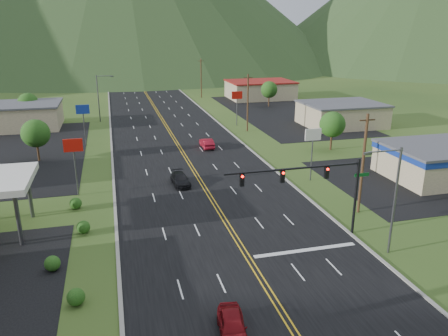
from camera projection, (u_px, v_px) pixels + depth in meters
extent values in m
cylinder|color=black|center=(356.00, 197.00, 38.41)|extent=(0.24, 0.24, 7.00)
cylinder|color=black|center=(294.00, 169.00, 36.01)|extent=(12.00, 0.18, 0.18)
cube|color=#0C591E|center=(362.00, 175.00, 37.89)|extent=(1.40, 0.06, 0.30)
cube|color=black|center=(327.00, 173.00, 36.92)|extent=(0.35, 0.28, 1.05)
sphere|color=#FF0C05|center=(328.00, 169.00, 36.64)|extent=(0.22, 0.22, 0.22)
cube|color=black|center=(282.00, 176.00, 35.96)|extent=(0.35, 0.28, 1.05)
sphere|color=#FF0C05|center=(283.00, 173.00, 35.68)|extent=(0.22, 0.22, 0.22)
cube|color=black|center=(242.00, 180.00, 35.12)|extent=(0.35, 0.28, 1.05)
sphere|color=#FF0C05|center=(243.00, 177.00, 34.84)|extent=(0.22, 0.22, 0.22)
cylinder|color=#59595E|center=(395.00, 202.00, 34.66)|extent=(0.20, 0.20, 9.00)
cylinder|color=#59595E|center=(385.00, 151.00, 32.98)|extent=(2.88, 0.12, 0.12)
cube|color=#59595E|center=(368.00, 154.00, 32.67)|extent=(0.60, 0.25, 0.18)
cylinder|color=#59595E|center=(98.00, 99.00, 84.24)|extent=(0.20, 0.20, 9.00)
cylinder|color=#59595E|center=(104.00, 76.00, 83.26)|extent=(2.88, 0.12, 0.12)
cube|color=#59595E|center=(112.00, 76.00, 83.64)|extent=(0.60, 0.25, 0.18)
cylinder|color=#59595E|center=(18.00, 218.00, 36.48)|extent=(0.36, 0.36, 5.00)
cylinder|color=#59595E|center=(29.00, 193.00, 42.00)|extent=(0.36, 0.36, 5.00)
cube|color=#CCB38D|center=(8.00, 117.00, 79.30)|extent=(18.00, 11.00, 4.20)
cube|color=#4C4C51|center=(6.00, 105.00, 78.61)|extent=(18.40, 11.40, 0.30)
cube|color=#CCB38D|center=(341.00, 115.00, 81.77)|extent=(14.00, 11.00, 4.00)
cube|color=#4C4C51|center=(342.00, 104.00, 81.10)|extent=(14.40, 11.40, 0.30)
cube|color=#CCB38D|center=(260.00, 90.00, 112.99)|extent=(16.00, 12.00, 4.20)
cube|color=maroon|center=(260.00, 81.00, 112.30)|extent=(16.40, 12.40, 0.30)
cylinder|color=#59595E|center=(76.00, 174.00, 47.56)|extent=(0.16, 0.16, 5.00)
cube|color=#BA120A|center=(73.00, 145.00, 46.57)|extent=(2.00, 0.18, 1.40)
cylinder|color=#59595E|center=(85.00, 130.00, 67.81)|extent=(0.16, 0.16, 5.00)
cube|color=navy|center=(83.00, 109.00, 66.82)|extent=(2.00, 0.18, 1.40)
cylinder|color=#59595E|center=(311.00, 161.00, 52.20)|extent=(0.16, 0.16, 5.00)
cube|color=white|center=(313.00, 135.00, 51.21)|extent=(2.00, 0.18, 1.40)
cylinder|color=#59595E|center=(237.00, 112.00, 81.66)|extent=(0.16, 0.16, 5.00)
cube|color=#BA120A|center=(237.00, 95.00, 80.67)|extent=(2.00, 0.18, 1.40)
cylinder|color=#382314|center=(38.00, 150.00, 60.24)|extent=(0.30, 0.30, 3.00)
sphere|color=#184413|center=(36.00, 133.00, 59.50)|extent=(3.84, 3.84, 3.84)
cylinder|color=#382314|center=(30.00, 115.00, 83.89)|extent=(0.30, 0.30, 3.00)
sphere|color=#184413|center=(28.00, 103.00, 83.15)|extent=(3.84, 3.84, 3.84)
cylinder|color=#382314|center=(331.00, 140.00, 65.72)|extent=(0.30, 0.30, 3.00)
sphere|color=#184413|center=(332.00, 124.00, 64.98)|extent=(3.84, 3.84, 3.84)
cylinder|color=#382314|center=(269.00, 100.00, 101.65)|extent=(0.30, 0.30, 3.00)
sphere|color=#184413|center=(269.00, 90.00, 100.91)|extent=(3.84, 3.84, 3.84)
cylinder|color=#382314|center=(363.00, 165.00, 42.35)|extent=(0.28, 0.28, 10.00)
cube|color=#382314|center=(367.00, 120.00, 40.99)|extent=(1.60, 0.12, 0.12)
cylinder|color=#382314|center=(248.00, 103.00, 76.40)|extent=(0.28, 0.28, 10.00)
cube|color=#382314|center=(248.00, 78.00, 75.05)|extent=(1.60, 0.12, 0.12)
cylinder|color=#382314|center=(201.00, 78.00, 113.22)|extent=(0.28, 0.28, 10.00)
cube|color=#382314|center=(201.00, 61.00, 111.86)|extent=(1.60, 0.12, 0.12)
cylinder|color=#382314|center=(177.00, 66.00, 150.04)|extent=(0.28, 0.28, 10.00)
cube|color=#382314|center=(177.00, 52.00, 148.68)|extent=(1.60, 0.12, 0.12)
imported|color=maroon|center=(232.00, 327.00, 26.05)|extent=(2.21, 4.27, 1.39)
imported|color=black|center=(180.00, 180.00, 51.22)|extent=(2.03, 4.53, 1.29)
imported|color=maroon|center=(207.00, 143.00, 66.91)|extent=(1.57, 4.43, 1.46)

